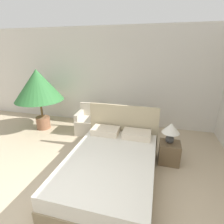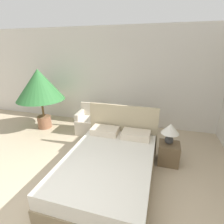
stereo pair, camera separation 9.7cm
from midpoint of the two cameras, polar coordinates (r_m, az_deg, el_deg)
The scene contains 7 objects.
wall_back at distance 5.35m, azimuth 1.53°, elevation 11.02°, with size 10.00×0.06×2.90m.
bed at distance 3.32m, azimuth -1.05°, elevation -17.07°, with size 1.57×2.26×1.11m.
armchair_near_window_left at distance 5.08m, azimuth -8.29°, elevation -3.60°, with size 0.66×0.69×0.80m.
armchair_near_window_right at distance 4.82m, azimuth 1.37°, elevation -4.70°, with size 0.65×0.68×0.80m.
potted_palm at distance 5.39m, azimuth -23.47°, elevation 7.69°, with size 1.35×1.35×1.76m.
nightstand at distance 3.92m, azimuth 17.47°, elevation -12.54°, with size 0.42×0.39×0.45m.
table_lamp at distance 3.68m, azimuth 17.93°, elevation -5.62°, with size 0.36×0.36×0.44m.
Camera 1 is at (1.18, -1.27, 2.27)m, focal length 28.00 mm.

